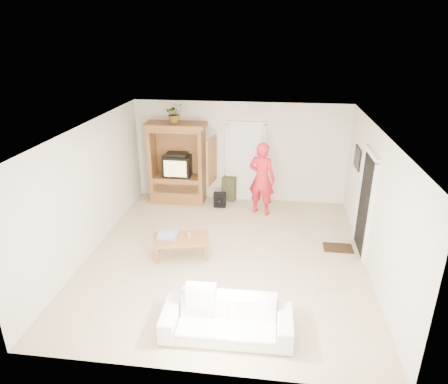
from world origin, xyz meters
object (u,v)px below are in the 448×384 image
Objects in this scene: armoire at (178,168)px; man at (262,179)px; sofa at (227,319)px; coffee_table at (181,240)px.

armoire is 2.25m from man.
sofa is at bearing 105.59° from man.
armoire is 1.73× the size of coffee_table.
man is 0.94× the size of sofa.
sofa is (-0.32, -4.37, -0.63)m from man.
armoire is 2.91m from coffee_table.
armoire is 5.27m from sofa.
man reaches higher than sofa.
man is 4.43m from sofa.
armoire is 1.09× the size of sofa.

